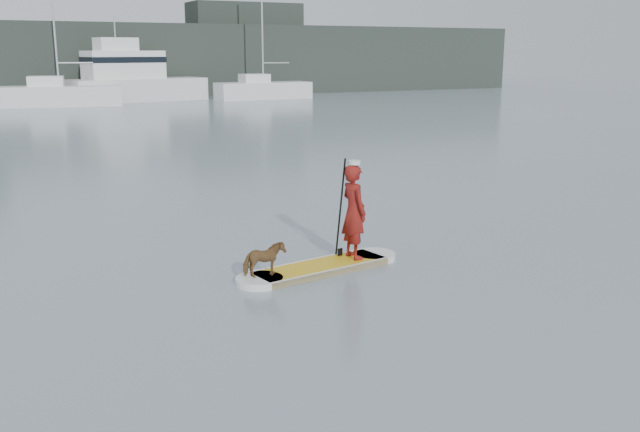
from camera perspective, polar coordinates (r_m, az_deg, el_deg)
name	(u,v)px	position (r m, az deg, el deg)	size (l,w,h in m)	color
ground	(403,294)	(11.52, 6.63, -6.25)	(140.00, 140.00, 0.00)	slate
paddleboard	(320,268)	(12.60, 0.00, -4.17)	(3.27, 1.20, 0.12)	gold
paddler	(354,212)	(12.80, 2.72, 0.35)	(0.63, 0.41, 1.72)	maroon
white_cap	(354,162)	(12.64, 2.76, 4.30)	(0.22, 0.22, 0.07)	silver
dog	(264,260)	(11.89, -4.50, -3.50)	(0.32, 0.69, 0.59)	brown
paddle	(340,220)	(12.95, 1.63, -0.31)	(0.10, 0.30, 2.00)	black
sailboat_d	(59,94)	(53.59, -20.19, 9.18)	(8.65, 4.04, 12.26)	silver
sailboat_e	(263,89)	(58.08, -4.62, 10.08)	(7.59, 2.49, 10.99)	silver
motor_yacht_a	(132,78)	(57.10, -14.84, 10.62)	(10.86, 5.27, 6.26)	silver
shore_mass	(39,61)	(62.35, -21.59, 11.47)	(90.00, 6.00, 6.00)	black
shore_building_east	(245,48)	(67.47, -5.98, 13.20)	(10.00, 4.00, 8.00)	black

